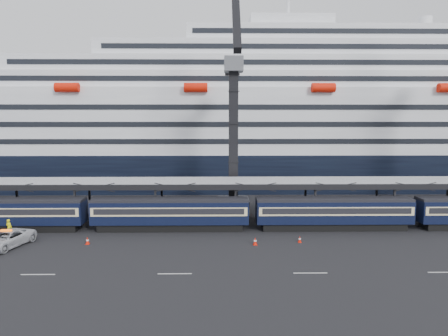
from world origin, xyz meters
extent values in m
plane|color=black|center=(0.00, 0.00, 0.00)|extent=(260.00, 260.00, 0.00)
cube|color=beige|center=(-38.00, -4.00, 0.01)|extent=(3.00, 0.15, 0.02)
cube|color=beige|center=(-26.00, -4.00, 0.01)|extent=(3.00, 0.15, 0.02)
cube|color=beige|center=(-14.00, -4.00, 0.01)|extent=(3.00, 0.15, 0.02)
cube|color=beige|center=(-2.00, -4.00, 0.01)|extent=(3.00, 0.15, 0.02)
cube|color=black|center=(-48.00, 10.00, 0.45)|extent=(17.48, 2.40, 0.90)
cube|color=black|center=(-48.00, 10.00, 2.25)|extent=(19.00, 2.80, 2.70)
cube|color=beige|center=(-48.00, 10.00, 2.55)|extent=(18.62, 2.92, 1.05)
cube|color=black|center=(-48.00, 10.00, 2.60)|extent=(17.86, 2.98, 0.70)
cube|color=black|center=(-48.00, 10.00, 3.75)|extent=(19.00, 2.50, 0.35)
cube|color=black|center=(-28.00, 10.00, 0.45)|extent=(17.48, 2.40, 0.90)
cube|color=black|center=(-28.00, 10.00, 2.25)|extent=(19.00, 2.80, 2.70)
cube|color=beige|center=(-28.00, 10.00, 2.55)|extent=(18.62, 2.92, 1.05)
cube|color=black|center=(-28.00, 10.00, 2.60)|extent=(17.86, 2.98, 0.70)
cube|color=black|center=(-28.00, 10.00, 3.75)|extent=(19.00, 2.50, 0.35)
cube|color=black|center=(-8.00, 10.00, 0.45)|extent=(17.48, 2.40, 0.90)
cube|color=black|center=(-8.00, 10.00, 2.25)|extent=(19.00, 2.80, 2.70)
cube|color=beige|center=(-8.00, 10.00, 2.55)|extent=(18.62, 2.92, 1.05)
cube|color=black|center=(-8.00, 10.00, 2.60)|extent=(17.86, 2.98, 0.70)
cube|color=black|center=(-8.00, 10.00, 3.75)|extent=(19.00, 2.50, 0.35)
cube|color=gray|center=(0.00, 14.00, 5.40)|extent=(130.00, 6.00, 0.25)
cube|color=black|center=(0.00, 11.00, 5.10)|extent=(130.00, 0.25, 0.70)
cube|color=black|center=(0.00, 17.00, 5.10)|extent=(130.00, 0.25, 0.70)
cube|color=black|center=(-50.00, 16.80, 2.70)|extent=(0.25, 0.25, 5.40)
cube|color=black|center=(-40.00, 11.20, 2.70)|extent=(0.25, 0.25, 5.40)
cube|color=black|center=(-40.00, 16.80, 2.70)|extent=(0.25, 0.25, 5.40)
cube|color=black|center=(-30.00, 11.20, 2.70)|extent=(0.25, 0.25, 5.40)
cube|color=black|center=(-30.00, 16.80, 2.70)|extent=(0.25, 0.25, 5.40)
cube|color=black|center=(-20.00, 11.20, 2.70)|extent=(0.25, 0.25, 5.40)
cube|color=black|center=(-20.00, 16.80, 2.70)|extent=(0.25, 0.25, 5.40)
cube|color=black|center=(-10.00, 11.20, 2.70)|extent=(0.25, 0.25, 5.40)
cube|color=black|center=(-10.00, 16.80, 2.70)|extent=(0.25, 0.25, 5.40)
cube|color=black|center=(0.00, 11.20, 2.70)|extent=(0.25, 0.25, 5.40)
cube|color=black|center=(0.00, 16.80, 2.70)|extent=(0.25, 0.25, 5.40)
cube|color=black|center=(10.00, 16.80, 2.70)|extent=(0.25, 0.25, 5.40)
cube|color=black|center=(0.00, 46.00, 3.50)|extent=(200.00, 28.00, 7.00)
cube|color=silver|center=(0.00, 46.00, 13.00)|extent=(190.00, 26.88, 12.00)
cube|color=silver|center=(0.00, 46.00, 20.50)|extent=(160.00, 24.64, 3.00)
cube|color=black|center=(0.00, 33.63, 20.50)|extent=(153.60, 0.12, 0.90)
cube|color=silver|center=(0.00, 46.00, 23.50)|extent=(124.00, 21.84, 3.00)
cube|color=black|center=(0.00, 35.03, 23.50)|extent=(119.04, 0.12, 0.90)
cube|color=silver|center=(0.00, 46.00, 26.50)|extent=(90.00, 19.04, 3.00)
cube|color=black|center=(0.00, 36.43, 26.50)|extent=(86.40, 0.12, 0.90)
cube|color=silver|center=(0.00, 46.00, 29.50)|extent=(56.00, 16.24, 3.00)
cube|color=black|center=(0.00, 37.83, 29.50)|extent=(53.76, 0.12, 0.90)
cube|color=silver|center=(-8.00, 46.00, 32.00)|extent=(16.00, 12.00, 2.50)
cylinder|color=silver|center=(20.00, 46.00, 32.50)|extent=(2.80, 2.80, 3.00)
cylinder|color=red|center=(-48.00, 31.96, 18.80)|extent=(4.00, 1.60, 1.60)
cylinder|color=red|center=(-26.00, 31.96, 18.80)|extent=(4.00, 1.60, 1.60)
cylinder|color=red|center=(-4.00, 31.96, 18.80)|extent=(4.00, 1.60, 1.60)
cube|color=#52545A|center=(-20.00, 19.00, 1.00)|extent=(4.50, 4.50, 2.00)
cube|color=black|center=(-20.00, 19.00, 11.00)|extent=(1.30, 1.30, 18.00)
cube|color=#52545A|center=(-20.00, 19.00, 21.00)|extent=(2.60, 3.20, 2.00)
cube|color=black|center=(-20.00, 13.21, 27.89)|extent=(0.90, 12.26, 14.37)
cube|color=black|center=(-20.00, 21.52, 21.00)|extent=(0.90, 5.04, 0.90)
cube|color=black|center=(-20.00, 24.04, 20.80)|extent=(2.20, 1.60, 1.60)
imported|color=#B9BBC1|center=(-44.60, 3.55, 0.88)|extent=(4.45, 6.85, 1.75)
imported|color=yellow|center=(-46.40, 7.50, 1.02)|extent=(0.84, 0.66, 2.04)
cube|color=red|center=(-36.39, 4.45, 0.02)|extent=(0.42, 0.42, 0.04)
cone|color=red|center=(-36.39, 4.45, 0.44)|extent=(0.35, 0.35, 0.79)
cylinder|color=white|center=(-36.39, 4.45, 0.44)|extent=(0.30, 0.30, 0.13)
cube|color=red|center=(-18.17, 3.96, 0.02)|extent=(0.44, 0.44, 0.05)
cone|color=red|center=(-18.17, 3.96, 0.46)|extent=(0.37, 0.37, 0.83)
cylinder|color=white|center=(-18.17, 3.96, 0.46)|extent=(0.31, 0.31, 0.14)
cube|color=red|center=(-13.17, 4.77, 0.02)|extent=(0.37, 0.37, 0.04)
cone|color=red|center=(-13.17, 4.77, 0.39)|extent=(0.31, 0.31, 0.70)
cylinder|color=white|center=(-13.17, 4.77, 0.39)|extent=(0.26, 0.26, 0.12)
camera|label=1|loc=(-22.12, -37.74, 13.68)|focal=32.00mm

